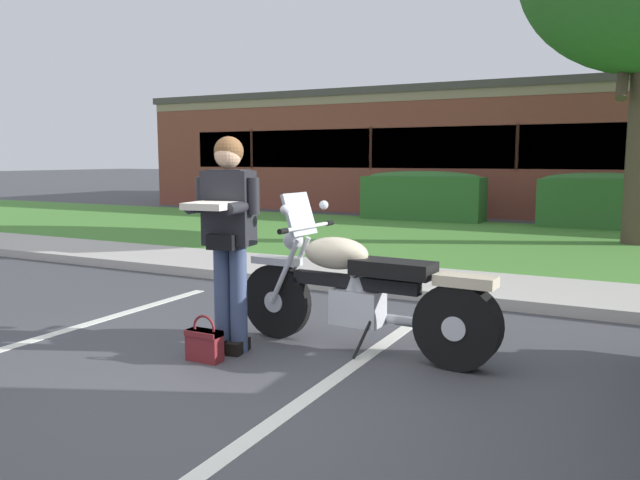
# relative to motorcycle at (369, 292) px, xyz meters

# --- Properties ---
(ground_plane) EXTENTS (140.00, 140.00, 0.00)m
(ground_plane) POSITION_rel_motorcycle_xyz_m (-0.45, -1.13, -0.49)
(ground_plane) COLOR #424247
(curb_strip) EXTENTS (60.00, 0.20, 0.12)m
(curb_strip) POSITION_rel_motorcycle_xyz_m (-0.45, 2.01, -0.43)
(curb_strip) COLOR #B7B2A8
(curb_strip) RESTS_ON ground
(concrete_walk) EXTENTS (60.00, 1.50, 0.08)m
(concrete_walk) POSITION_rel_motorcycle_xyz_m (-0.45, 2.86, -0.45)
(concrete_walk) COLOR #B7B2A8
(concrete_walk) RESTS_ON ground
(grass_lawn) EXTENTS (60.00, 6.76, 0.06)m
(grass_lawn) POSITION_rel_motorcycle_xyz_m (-0.45, 7.00, -0.46)
(grass_lawn) COLOR #478433
(grass_lawn) RESTS_ON ground
(stall_stripe_0) EXTENTS (0.13, 4.40, 0.01)m
(stall_stripe_0) POSITION_rel_motorcycle_xyz_m (-2.67, -0.93, -0.49)
(stall_stripe_0) COLOR silver
(stall_stripe_0) RESTS_ON ground
(stall_stripe_1) EXTENTS (0.13, 4.40, 0.01)m
(stall_stripe_1) POSITION_rel_motorcycle_xyz_m (0.02, -0.93, -0.49)
(stall_stripe_1) COLOR silver
(stall_stripe_1) RESTS_ON ground
(motorcycle) EXTENTS (2.24, 0.82, 1.26)m
(motorcycle) POSITION_rel_motorcycle_xyz_m (0.00, 0.00, 0.00)
(motorcycle) COLOR black
(motorcycle) RESTS_ON ground
(rider_person) EXTENTS (0.53, 0.62, 1.70)m
(rider_person) POSITION_rel_motorcycle_xyz_m (-1.00, -0.48, 0.52)
(rider_person) COLOR black
(rider_person) RESTS_ON ground
(handbag) EXTENTS (0.28, 0.13, 0.36)m
(handbag) POSITION_rel_motorcycle_xyz_m (-1.04, -0.76, -0.34)
(handbag) COLOR maroon
(handbag) RESTS_ON ground
(hedge_left) EXTENTS (2.93, 0.90, 1.24)m
(hedge_left) POSITION_rel_motorcycle_xyz_m (-2.88, 10.21, 0.16)
(hedge_left) COLOR #336B2D
(hedge_left) RESTS_ON ground
(hedge_center_left) EXTENTS (2.48, 0.90, 1.24)m
(hedge_center_left) POSITION_rel_motorcycle_xyz_m (1.06, 10.21, 0.16)
(hedge_center_left) COLOR #336B2D
(hedge_center_left) RESTS_ON ground
(brick_building) EXTENTS (23.53, 9.82, 3.52)m
(brick_building) POSITION_rel_motorcycle_xyz_m (-0.98, 16.69, 1.27)
(brick_building) COLOR brown
(brick_building) RESTS_ON ground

